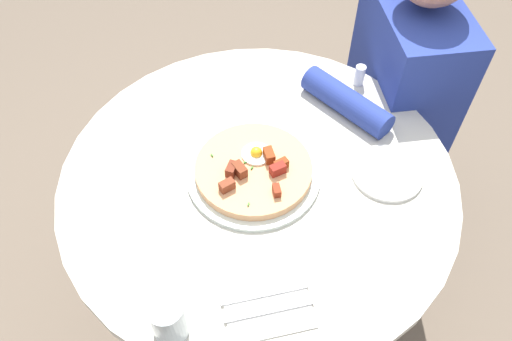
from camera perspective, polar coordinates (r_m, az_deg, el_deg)
The scene contains 11 objects.
ground_plane at distance 1.85m, azimuth 0.17°, elevation -14.80°, with size 6.00×6.00×0.00m, color #6B5B4C.
dining_table at distance 1.34m, azimuth 0.22°, elevation -5.12°, with size 0.95×0.95×0.75m.
person_seated at distance 1.70m, azimuth 14.89°, elevation 5.43°, with size 0.48×0.47×1.14m.
pizza_plate at distance 1.19m, azimuth -0.25°, elevation -0.53°, with size 0.32×0.32×0.01m, color silver.
breakfast_pizza at distance 1.18m, azimuth -0.23°, elevation 0.04°, with size 0.28×0.28×0.05m.
bread_plate at distance 1.24m, azimuth 14.58°, elevation -0.27°, with size 0.17×0.17×0.01m, color white.
napkin at distance 1.03m, azimuth 1.24°, elevation -14.73°, with size 0.17×0.14×0.00m, color white.
fork at distance 1.02m, azimuth 1.49°, elevation -15.53°, with size 0.18×0.01×0.01m, color silver.
knife at distance 1.03m, azimuth 1.01°, elevation -13.74°, with size 0.18×0.01×0.01m, color silver.
water_glass at distance 0.98m, azimuth -9.85°, elevation -16.21°, with size 0.07×0.07×0.10m, color silver.
salt_shaker at distance 1.43m, azimuth 11.62°, elevation 10.49°, with size 0.03×0.03×0.06m, color white.
Camera 1 is at (0.72, -0.10, 1.70)m, focal length 35.40 mm.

